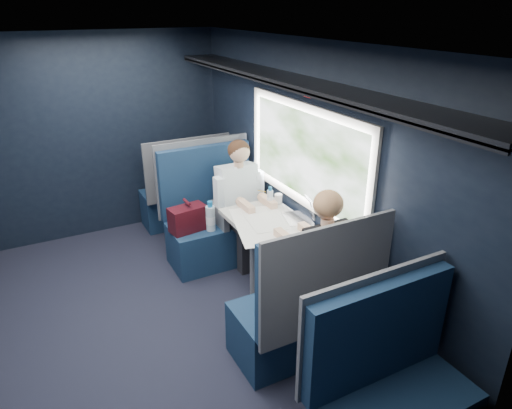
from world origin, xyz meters
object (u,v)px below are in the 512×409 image
laptop (302,212)px  seat_row_back (390,398)px  seat_bay_near (213,222)px  seat_row_front (185,193)px  table (269,231)px  man (242,197)px  seat_bay_far (304,312)px  cup (278,199)px  woman (321,258)px  bottle_small (270,198)px

laptop → seat_row_back: bearing=-106.0°
seat_bay_near → seat_row_front: bearing=88.9°
table → man: (0.07, 0.70, 0.06)m
table → seat_bay_far: seat_bay_far is taller
table → seat_row_back: size_ratio=0.86×
table → seat_bay_far: (-0.18, -0.87, -0.25)m
seat_bay_far → man: (0.25, 1.57, 0.30)m
man → table: bearing=-95.5°
seat_bay_near → cup: 0.81m
seat_bay_near → man: size_ratio=0.95×
laptop → woman: bearing=-111.0°
seat_bay_near → man: man is taller
table → woman: 0.71m
woman → laptop: (0.25, 0.66, 0.07)m
laptop → cup: laptop is taller
seat_bay_near → bottle_small: size_ratio=6.16×
seat_row_front → cup: size_ratio=11.98×
table → seat_bay_far: size_ratio=0.79×
seat_row_front → laptop: bearing=-74.7°
seat_row_front → woman: woman is taller
seat_bay_near → seat_bay_far: same height
seat_bay_near → seat_row_front: size_ratio=1.09×
seat_bay_far → seat_row_back: seat_bay_far is taller
seat_bay_near → woman: woman is taller
laptop → cup: size_ratio=3.58×
seat_bay_near → cup: seat_bay_near is taller
woman → cup: 1.08m
man → seat_bay_far: bearing=-99.0°
seat_row_front → woman: 2.54m
seat_bay_near → seat_row_back: 2.66m
seat_row_back → laptop: size_ratio=3.34×
laptop → cup: 0.39m
seat_row_front → laptop: size_ratio=3.34×
seat_bay_far → cup: bearing=68.5°
man → bottle_small: bearing=-72.5°
table → seat_row_back: 1.82m
seat_bay_near → seat_row_front: (0.02, 0.93, -0.01)m
seat_row_back → man: size_ratio=0.88×
cup → woman: bearing=-102.3°
woman → table: bearing=95.5°
cup → man: bearing=123.1°
man → laptop: size_ratio=3.81×
man → woman: size_ratio=1.00×
table → seat_bay_far: bearing=-101.8°
laptop → seat_row_front: bearing=105.3°
table → seat_row_front: (-0.18, 1.80, -0.25)m
laptop → table: bearing=171.8°
seat_bay_near → seat_row_front: seat_bay_near is taller
man → bottle_small: size_ratio=6.47×
seat_bay_near → cup: bearing=-46.3°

